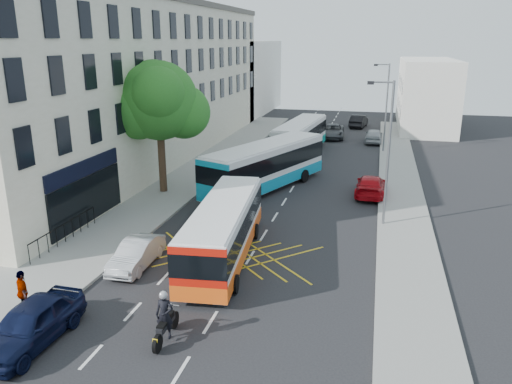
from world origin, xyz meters
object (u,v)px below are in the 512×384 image
Objects in this scene: red_hatchback at (371,185)px; bus_far at (300,137)px; lamp_near at (387,146)px; street_tree at (158,102)px; parked_car_silver at (136,254)px; lamp_far at (386,103)px; parked_car_blue at (31,324)px; distant_car_grey at (332,131)px; distant_car_dark at (359,121)px; bus_mid at (265,166)px; distant_car_silver at (374,136)px; pedestrian_far at (23,293)px; bus_near at (224,230)px; motorbike at (165,317)px.

bus_far is at bearing -57.53° from red_hatchback.
bus_far is (-7.41, 17.25, -3.01)m from lamp_near.
street_tree is 13.04m from parked_car_silver.
parked_car_blue is (-11.80, -34.77, -3.85)m from lamp_far.
distant_car_dark reaches higher than distant_car_grey.
distant_car_dark is at bearing 80.26° from bus_far.
bus_mid reaches higher than distant_car_silver.
lamp_far is 0.72× the size of bus_far.
pedestrian_far is at bearing 59.18° from red_hatchback.
lamp_near is 0.68× the size of bus_mid.
bus_near is 4.65× the size of motorbike.
bus_near is 2.25× the size of parked_car_blue.
bus_mid is 20.71m from parked_car_blue.
motorbike is 0.51× the size of distant_car_silver.
lamp_far is at bearing 109.43° from distant_car_dark.
bus_mid is at bearing 21.42° from street_tree.
motorbike is at bearing -95.27° from bus_near.
distant_car_dark is at bearing -61.66° from pedestrian_far.
red_hatchback is 1.11× the size of distant_car_silver.
bus_mid is 11.69m from bus_far.
bus_far is 2.86× the size of parked_car_silver.
distant_car_grey is 8.16m from distant_car_dark.
lamp_near is 1.00× the size of lamp_far.
street_tree is 26.23m from distant_car_silver.
lamp_near is at bearing 35.10° from bus_near.
distant_car_grey is (6.55, 40.90, -0.05)m from parked_car_blue.
distant_car_grey is (2.16, 8.88, -0.89)m from bus_far.
lamp_far is 1.77× the size of distant_car_dark.
bus_mid is 7.37m from red_hatchback.
lamp_far is at bearing 101.66° from distant_car_silver.
pedestrian_far is (1.51, -16.28, -5.25)m from street_tree.
bus_far is at bearing 80.68° from parked_car_silver.
street_tree is 25.63m from distant_car_grey.
lamp_far is at bearing -52.98° from distant_car_grey.
bus_far is at bearing -59.99° from pedestrian_far.
bus_near is 13.97m from red_hatchback.
street_tree is 15.10m from lamp_near.
lamp_far is at bearing 26.02° from bus_far.
parked_car_blue is at bearing -92.15° from bus_far.
street_tree is 18.80m from motorbike.
parked_car_silver is 0.74× the size of distant_car_grey.
street_tree is 17.17m from pedestrian_far.
distant_car_grey is (9.46, 23.16, -5.57)m from street_tree.
parked_car_silver is 5.53m from pedestrian_far.
distant_car_silver is at bearing -23.37° from distant_car_grey.
distant_car_grey is at bearing 82.54° from parked_car_blue.
lamp_near and lamp_far have the same top height.
distant_car_silver is (-0.12, 18.68, 0.04)m from red_hatchback.
motorbike is at bearing -55.56° from parked_car_silver.
lamp_near is at bearing 35.44° from parked_car_silver.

